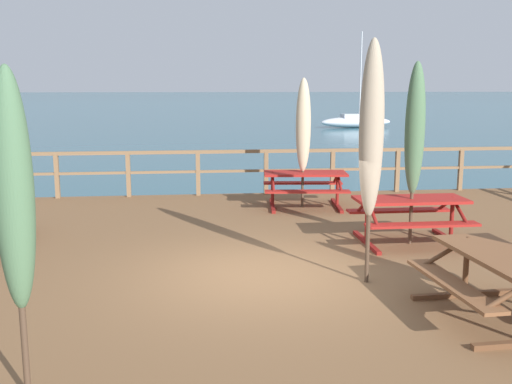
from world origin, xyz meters
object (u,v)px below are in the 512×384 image
object	(u,v)px
patio_umbrella_tall_back_left	(14,192)
sailboat_distant	(356,121)
picnic_table_back_right	(500,272)
patio_umbrella_short_back	(415,130)
picnic_table_front_left	(410,210)
patio_umbrella_tall_front	(303,126)
picnic_table_front_right	(305,182)
patio_umbrella_short_mid	(371,130)

from	to	relation	value
patio_umbrella_tall_back_left	sailboat_distant	bearing A→B (deg)	70.92
picnic_table_back_right	patio_umbrella_short_back	bearing A→B (deg)	86.52
picnic_table_front_left	sailboat_distant	xyz separation A→B (m)	(9.96, 38.88, -0.89)
patio_umbrella_tall_front	picnic_table_back_right	bearing A→B (deg)	-80.99
picnic_table_back_right	patio_umbrella_short_back	distance (m)	3.53
picnic_table_front_right	sailboat_distant	world-z (taller)	sailboat_distant
picnic_table_front_left	patio_umbrella_tall_back_left	bearing A→B (deg)	-138.21
picnic_table_front_left	sailboat_distant	size ratio (longest dim) A/B	0.24
picnic_table_front_left	patio_umbrella_short_mid	size ratio (longest dim) A/B	0.57
picnic_table_front_left	patio_umbrella_tall_front	size ratio (longest dim) A/B	0.66
picnic_table_front_right	sailboat_distant	xyz separation A→B (m)	(11.13, 35.73, -0.88)
picnic_table_front_left	patio_umbrella_tall_front	distance (m)	3.60
picnic_table_front_left	patio_umbrella_short_mid	world-z (taller)	patio_umbrella_short_mid
picnic_table_back_right	picnic_table_front_left	world-z (taller)	same
patio_umbrella_tall_front	patio_umbrella_tall_back_left	world-z (taller)	patio_umbrella_tall_back_left
picnic_table_front_left	picnic_table_back_right	bearing A→B (deg)	-93.51
patio_umbrella_short_mid	patio_umbrella_tall_front	bearing A→B (deg)	89.21
picnic_table_back_right	patio_umbrella_tall_back_left	size ratio (longest dim) A/B	0.68
patio_umbrella_short_back	patio_umbrella_short_mid	size ratio (longest dim) A/B	0.93
picnic_table_front_right	picnic_table_back_right	distance (m)	6.54
patio_umbrella_tall_front	patio_umbrella_short_mid	size ratio (longest dim) A/B	0.86
patio_umbrella_tall_front	patio_umbrella_tall_back_left	bearing A→B (deg)	-116.46
patio_umbrella_tall_front	patio_umbrella_tall_back_left	xyz separation A→B (m)	(-3.82, -7.67, 0.00)
patio_umbrella_tall_front	patio_umbrella_short_mid	world-z (taller)	patio_umbrella_short_mid
picnic_table_front_right	patio_umbrella_short_mid	world-z (taller)	patio_umbrella_short_mid
patio_umbrella_short_back	picnic_table_back_right	bearing A→B (deg)	-93.48
picnic_table_back_right	patio_umbrella_tall_front	size ratio (longest dim) A/B	0.68
picnic_table_back_right	picnic_table_front_left	distance (m)	3.32
picnic_table_front_right	patio_umbrella_tall_front	xyz separation A→B (m)	(-0.05, 0.01, 1.21)
picnic_table_back_right	sailboat_distant	bearing A→B (deg)	76.46
picnic_table_back_right	patio_umbrella_tall_back_left	bearing A→B (deg)	-166.15
picnic_table_back_right	patio_umbrella_tall_front	bearing A→B (deg)	99.01
picnic_table_back_right	sailboat_distant	distance (m)	43.41
patio_umbrella_short_mid	patio_umbrella_short_back	bearing A→B (deg)	54.96
picnic_table_back_right	patio_umbrella_short_back	size ratio (longest dim) A/B	0.63
picnic_table_front_left	patio_umbrella_tall_front	bearing A→B (deg)	111.28
patio_umbrella_short_back	patio_umbrella_short_mid	distance (m)	2.26
picnic_table_front_left	sailboat_distant	world-z (taller)	sailboat_distant
patio_umbrella_tall_back_left	sailboat_distant	size ratio (longest dim) A/B	0.36
picnic_table_front_right	picnic_table_back_right	bearing A→B (deg)	-81.44
patio_umbrella_tall_back_left	patio_umbrella_short_back	xyz separation A→B (m)	(5.04, 4.45, 0.14)
picnic_table_front_left	sailboat_distant	distance (m)	40.14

